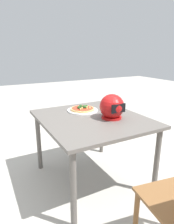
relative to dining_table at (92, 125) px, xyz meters
name	(u,v)px	position (x,y,z in m)	size (l,w,h in m)	color
ground_plane	(91,179)	(0.00, 0.00, -0.62)	(14.00, 14.00, 0.00)	#B2ADA3
dining_table	(92,125)	(0.00, 0.00, 0.00)	(0.96, 1.07, 0.70)	#5B5651
pizza_plate	(83,110)	(-0.02, -0.24, 0.08)	(0.33, 0.33, 0.01)	white
pizza	(83,109)	(-0.02, -0.24, 0.10)	(0.26, 0.26, 0.05)	tan
motorcycle_helmet	(112,107)	(-0.15, 0.11, 0.19)	(0.23, 0.23, 0.23)	#B21414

